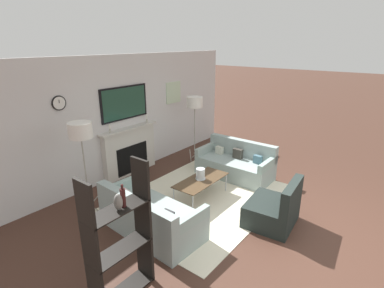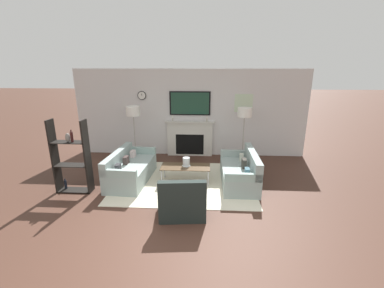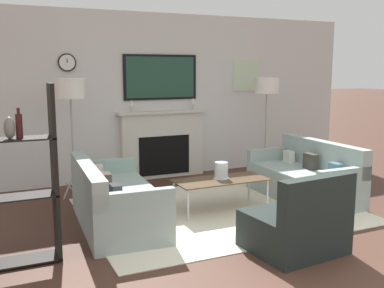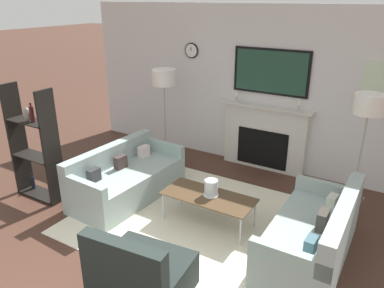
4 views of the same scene
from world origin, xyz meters
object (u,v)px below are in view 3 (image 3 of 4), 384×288
at_px(couch_left, 114,202).
at_px(armchair, 297,226).
at_px(couch_right, 306,179).
at_px(coffee_table, 221,181).
at_px(shelf_unit, 12,180).
at_px(floor_lamp_right, 267,87).
at_px(hurricane_candle, 221,171).
at_px(floor_lamp_left, 70,90).

xyz_separation_m(couch_left, armchair, (1.45, -1.49, -0.02)).
distance_m(couch_right, coffee_table, 1.35).
height_order(couch_right, shelf_unit, shelf_unit).
distance_m(couch_left, coffee_table, 1.40).
bearing_deg(couch_left, armchair, -45.65).
bearing_deg(shelf_unit, floor_lamp_right, 26.29).
bearing_deg(hurricane_candle, armchair, -88.33).
xyz_separation_m(couch_right, shelf_unit, (-3.84, -0.65, 0.52)).
bearing_deg(coffee_table, floor_lamp_right, 40.95).
bearing_deg(hurricane_candle, floor_lamp_left, 141.02).
distance_m(couch_left, floor_lamp_right, 3.47).
height_order(couch_left, shelf_unit, shelf_unit).
bearing_deg(hurricane_candle, couch_left, -178.90).
bearing_deg(armchair, shelf_unit, 161.91).
height_order(armchair, floor_lamp_left, floor_lamp_left).
distance_m(armchair, floor_lamp_right, 3.44).
relative_size(couch_left, shelf_unit, 1.06).
height_order(couch_left, floor_lamp_right, floor_lamp_right).
bearing_deg(hurricane_candle, coffee_table, -118.91).
bearing_deg(shelf_unit, hurricane_candle, 15.19).
height_order(coffee_table, floor_lamp_left, floor_lamp_left).
bearing_deg(armchair, hurricane_candle, 91.67).
height_order(floor_lamp_left, shelf_unit, same).
xyz_separation_m(couch_left, floor_lamp_right, (2.95, 1.35, 1.23)).
relative_size(couch_left, couch_right, 1.05).
height_order(couch_right, floor_lamp_right, floor_lamp_right).
bearing_deg(couch_right, floor_lamp_left, 155.51).
bearing_deg(armchair, couch_left, 134.35).
height_order(couch_left, floor_lamp_left, floor_lamp_left).
bearing_deg(floor_lamp_left, shelf_unit, -113.70).
bearing_deg(floor_lamp_left, coffee_table, -39.99).
bearing_deg(armchair, floor_lamp_left, 120.58).
bearing_deg(couch_left, hurricane_candle, 1.10).
xyz_separation_m(couch_left, couch_right, (2.74, -0.00, 0.00)).
bearing_deg(couch_right, hurricane_candle, 178.74).
bearing_deg(armchair, coffee_table, 92.41).
bearing_deg(couch_left, coffee_table, -0.24).
bearing_deg(armchair, floor_lamp_right, 62.17).
distance_m(coffee_table, floor_lamp_left, 2.39).
bearing_deg(floor_lamp_right, armchair, -117.83).
distance_m(couch_right, hurricane_candle, 1.35).
height_order(armchair, floor_lamp_right, floor_lamp_right).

